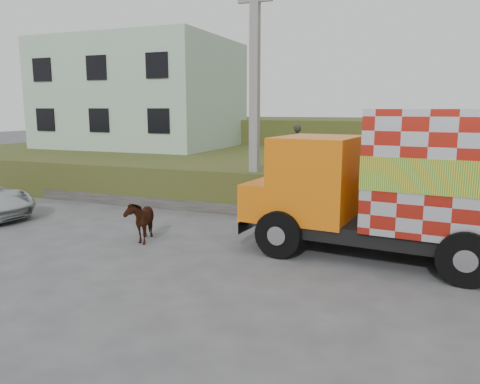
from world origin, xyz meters
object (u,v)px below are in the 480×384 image
at_px(pedestrian, 297,147).
at_px(cargo_truck, 431,186).
at_px(utility_pole, 255,97).
at_px(cow, 140,220).

bearing_deg(pedestrian, cargo_truck, 127.31).
xyz_separation_m(utility_pole, cargo_truck, (5.73, -3.58, -2.18)).
distance_m(cargo_truck, pedestrian, 6.69).
relative_size(utility_pole, cow, 5.67).
distance_m(utility_pole, cow, 5.93).
height_order(utility_pole, cargo_truck, utility_pole).
bearing_deg(utility_pole, cow, -111.86).
distance_m(utility_pole, cargo_truck, 7.10).
bearing_deg(utility_pole, cargo_truck, -32.04).
bearing_deg(cargo_truck, cow, -167.59).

